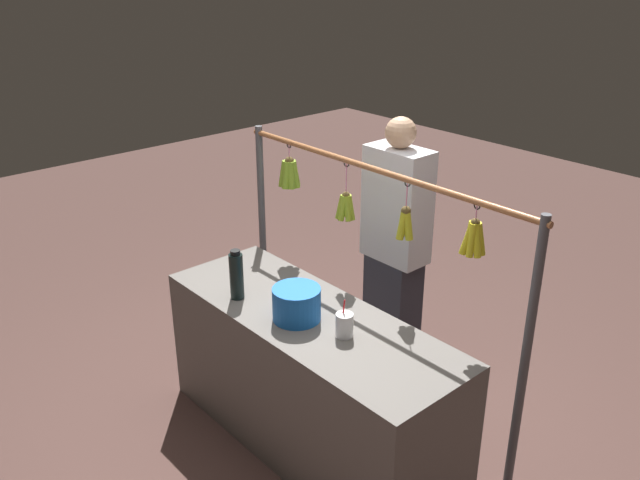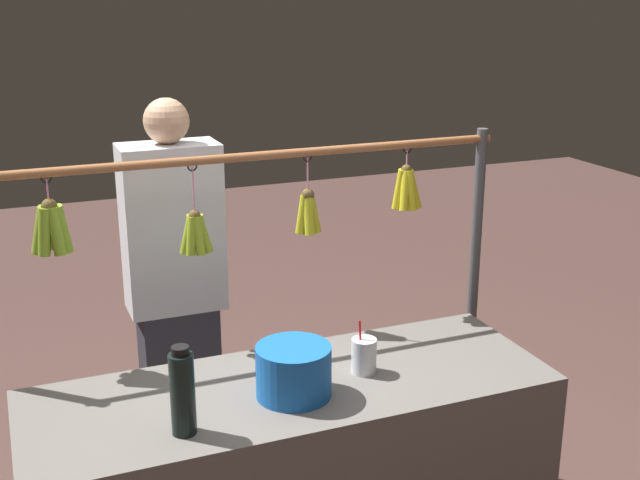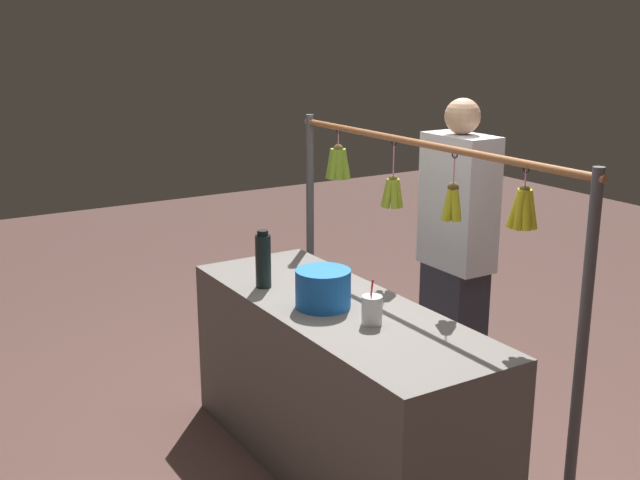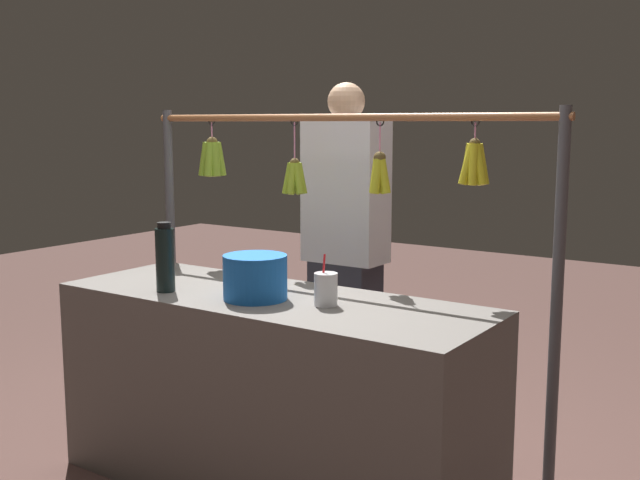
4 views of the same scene
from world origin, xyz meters
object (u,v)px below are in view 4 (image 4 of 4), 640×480
water_bottle (165,259)px  drink_cup (326,289)px  blue_bucket (255,277)px  vendor_person (345,255)px

water_bottle → drink_cup: size_ratio=1.47×
blue_bucket → vendor_person: bearing=-79.0°
vendor_person → blue_bucket: bearing=101.0°
water_bottle → blue_bucket: size_ratio=1.14×
water_bottle → vendor_person: size_ratio=0.17×
blue_bucket → drink_cup: size_ratio=1.29×
water_bottle → vendor_person: (-0.20, -1.03, -0.11)m
water_bottle → drink_cup: (-0.67, -0.16, -0.07)m
drink_cup → blue_bucket: bearing=13.1°
water_bottle → drink_cup: bearing=-166.3°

